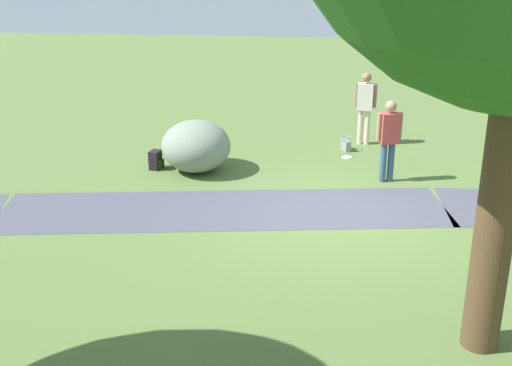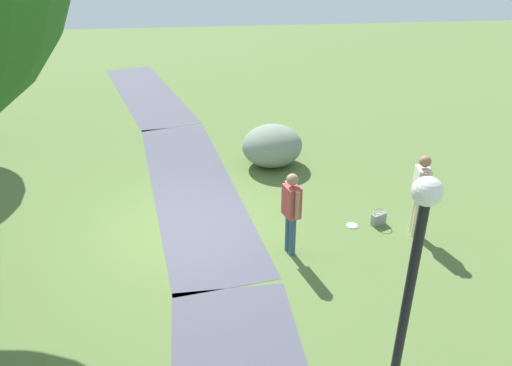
{
  "view_description": "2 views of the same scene",
  "coord_description": "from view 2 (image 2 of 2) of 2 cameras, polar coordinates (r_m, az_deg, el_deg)",
  "views": [
    {
      "loc": [
        0.21,
        10.4,
        4.45
      ],
      "look_at": [
        1.22,
        1.23,
        1.06
      ],
      "focal_mm": 45.15,
      "sensor_mm": 36.0,
      "label": 1
    },
    {
      "loc": [
        -8.63,
        -0.46,
        5.46
      ],
      "look_at": [
        -0.72,
        -1.41,
        1.34
      ],
      "focal_mm": 34.29,
      "sensor_mm": 36.0,
      "label": 2
    }
  ],
  "objects": [
    {
      "name": "frisbee_on_grass",
      "position": [
        10.39,
        11.14,
        -4.9
      ],
      "size": [
        0.23,
        0.23,
        0.02
      ],
      "color": "white",
      "rests_on": "ground"
    },
    {
      "name": "footpath_segment_mid",
      "position": [
        11.91,
        -7.43,
        -0.19
      ],
      "size": [
        8.2,
        3.09,
        0.01
      ],
      "color": "#484856",
      "rests_on": "ground"
    },
    {
      "name": "lawn_boulder",
      "position": [
        12.63,
        1.9,
        4.37
      ],
      "size": [
        1.84,
        1.92,
        1.07
      ],
      "color": "gray",
      "rests_on": "ground"
    },
    {
      "name": "man_near_boulder",
      "position": [
        8.94,
        4.15,
        -2.97
      ],
      "size": [
        0.5,
        0.33,
        1.66
      ],
      "color": "#30536C",
      "rests_on": "ground"
    },
    {
      "name": "lamp_post",
      "position": [
        5.25,
        17.28,
        -12.73
      ],
      "size": [
        0.28,
        0.28,
        3.54
      ],
      "color": "black",
      "rests_on": "ground"
    },
    {
      "name": "handbag_on_grass",
      "position": [
        10.51,
        14.13,
        -4.01
      ],
      "size": [
        0.35,
        0.35,
        0.31
      ],
      "color": "gray",
      "rests_on": "ground"
    },
    {
      "name": "backpack_by_boulder",
      "position": [
        13.57,
        1.31,
        4.48
      ],
      "size": [
        0.3,
        0.31,
        0.4
      ],
      "color": "black",
      "rests_on": "ground"
    },
    {
      "name": "ground_plane",
      "position": [
        10.22,
        -8.42,
        -5.29
      ],
      "size": [
        48.0,
        48.0,
        0.0
      ],
      "primitive_type": "plane",
      "color": "#546C35"
    },
    {
      "name": "footpath_segment_far",
      "position": [
        19.28,
        -12.65,
        10.23
      ],
      "size": [
        8.22,
        4.04,
        0.01
      ],
      "color": "#484856",
      "rests_on": "ground"
    },
    {
      "name": "woman_with_handbag",
      "position": [
        9.99,
        18.61,
        -0.75
      ],
      "size": [
        0.51,
        0.3,
        1.72
      ],
      "color": "beige",
      "rests_on": "ground"
    }
  ]
}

